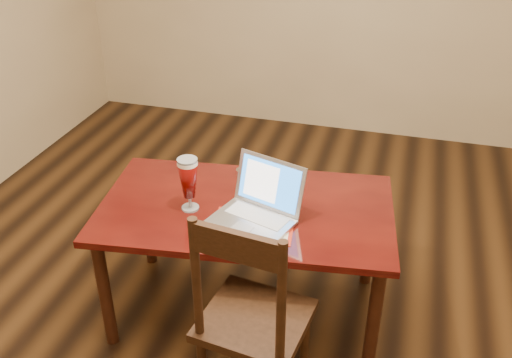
# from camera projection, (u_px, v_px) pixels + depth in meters

# --- Properties ---
(ground) EXTENTS (5.00, 5.00, 0.00)m
(ground) POSITION_uv_depth(u_px,v_px,m) (261.00, 322.00, 3.01)
(ground) COLOR black
(ground) RESTS_ON ground
(dining_table) EXTENTS (1.51, 0.97, 0.93)m
(dining_table) POSITION_uv_depth(u_px,v_px,m) (245.00, 218.00, 2.79)
(dining_table) COLOR #480E09
(dining_table) RESTS_ON ground
(dining_chair) EXTENTS (0.48, 0.46, 1.02)m
(dining_chair) POSITION_uv_depth(u_px,v_px,m) (252.00, 320.00, 2.36)
(dining_chair) COLOR #321A0E
(dining_chair) RESTS_ON ground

